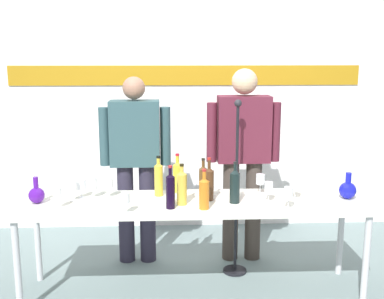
# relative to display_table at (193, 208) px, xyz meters

# --- Properties ---
(ground_plane) EXTENTS (10.00, 10.00, 0.00)m
(ground_plane) POSITION_rel_display_table_xyz_m (0.00, 0.00, -0.69)
(ground_plane) COLOR slate
(back_wall) EXTENTS (5.11, 0.11, 3.00)m
(back_wall) POSITION_rel_display_table_xyz_m (0.00, 1.52, 0.81)
(back_wall) COLOR white
(back_wall) RESTS_ON ground
(display_table) EXTENTS (2.62, 0.62, 0.74)m
(display_table) POSITION_rel_display_table_xyz_m (0.00, 0.00, 0.00)
(display_table) COLOR silver
(display_table) RESTS_ON ground
(decanter_blue_left) EXTENTS (0.12, 0.12, 0.20)m
(decanter_blue_left) POSITION_rel_display_table_xyz_m (-1.16, 0.01, 0.12)
(decanter_blue_left) COLOR #4C1491
(decanter_blue_left) RESTS_ON display_table
(decanter_blue_right) EXTENTS (0.13, 0.13, 0.20)m
(decanter_blue_right) POSITION_rel_display_table_xyz_m (1.18, 0.01, 0.13)
(decanter_blue_right) COLOR #1519B5
(decanter_blue_right) RESTS_ON display_table
(presenter_left) EXTENTS (0.61, 0.22, 1.64)m
(presenter_left) POSITION_rel_display_table_xyz_m (-0.47, 0.61, 0.26)
(presenter_left) COLOR #2A2536
(presenter_left) RESTS_ON ground
(presenter_right) EXTENTS (0.64, 0.22, 1.71)m
(presenter_right) POSITION_rel_display_table_xyz_m (0.47, 0.61, 0.31)
(presenter_right) COLOR #3F352E
(presenter_right) RESTS_ON ground
(wine_bottle_0) EXTENTS (0.07, 0.07, 0.32)m
(wine_bottle_0) POSITION_rel_display_table_xyz_m (-0.26, 0.15, 0.20)
(wine_bottle_0) COLOR gold
(wine_bottle_0) RESTS_ON display_table
(wine_bottle_1) EXTENTS (0.07, 0.07, 0.31)m
(wine_bottle_1) POSITION_rel_display_table_xyz_m (-0.09, -0.08, 0.19)
(wine_bottle_1) COLOR gold
(wine_bottle_1) RESTS_ON display_table
(wine_bottle_2) EXTENTS (0.07, 0.07, 0.31)m
(wine_bottle_2) POSITION_rel_display_table_xyz_m (-0.11, 0.25, 0.19)
(wine_bottle_2) COLOR gold
(wine_bottle_2) RESTS_ON display_table
(wine_bottle_3) EXTENTS (0.08, 0.08, 0.31)m
(wine_bottle_3) POSITION_rel_display_table_xyz_m (0.31, -0.05, 0.19)
(wine_bottle_3) COLOR black
(wine_bottle_3) RESTS_ON display_table
(wine_bottle_4) EXTENTS (0.07, 0.07, 0.31)m
(wine_bottle_4) POSITION_rel_display_table_xyz_m (-0.17, -0.16, 0.19)
(wine_bottle_4) COLOR black
(wine_bottle_4) RESTS_ON display_table
(wine_bottle_5) EXTENTS (0.07, 0.07, 0.30)m
(wine_bottle_5) POSITION_rel_display_table_xyz_m (0.09, 0.12, 0.19)
(wine_bottle_5) COLOR #54381B
(wine_bottle_5) RESTS_ON display_table
(wine_bottle_6) EXTENTS (0.07, 0.07, 0.33)m
(wine_bottle_6) POSITION_rel_display_table_xyz_m (0.12, 0.02, 0.19)
(wine_bottle_6) COLOR #4A2D19
(wine_bottle_6) RESTS_ON display_table
(wine_bottle_7) EXTENTS (0.07, 0.07, 0.29)m
(wine_bottle_7) POSITION_rel_display_table_xyz_m (0.07, -0.19, 0.18)
(wine_bottle_7) COLOR orange
(wine_bottle_7) RESTS_ON display_table
(wine_glass_left_0) EXTENTS (0.06, 0.06, 0.15)m
(wine_glass_left_0) POSITION_rel_display_table_xyz_m (-0.64, 0.13, 0.17)
(wine_glass_left_0) COLOR white
(wine_glass_left_0) RESTS_ON display_table
(wine_glass_left_1) EXTENTS (0.07, 0.07, 0.15)m
(wine_glass_left_1) POSITION_rel_display_table_xyz_m (-0.85, 0.13, 0.16)
(wine_glass_left_1) COLOR white
(wine_glass_left_1) RESTS_ON display_table
(wine_glass_left_2) EXTENTS (0.06, 0.06, 0.16)m
(wine_glass_left_2) POSITION_rel_display_table_xyz_m (-0.76, 0.12, 0.17)
(wine_glass_left_2) COLOR white
(wine_glass_left_2) RESTS_ON display_table
(wine_glass_left_3) EXTENTS (0.06, 0.06, 0.15)m
(wine_glass_left_3) POSITION_rel_display_table_xyz_m (-0.90, 0.05, 0.17)
(wine_glass_left_3) COLOR white
(wine_glass_left_3) RESTS_ON display_table
(wine_glass_left_4) EXTENTS (0.06, 0.06, 0.15)m
(wine_glass_left_4) POSITION_rel_display_table_xyz_m (-0.48, -0.26, 0.16)
(wine_glass_left_4) COLOR white
(wine_glass_left_4) RESTS_ON display_table
(wine_glass_left_5) EXTENTS (0.06, 0.06, 0.16)m
(wine_glass_left_5) POSITION_rel_display_table_xyz_m (-0.97, -0.12, 0.17)
(wine_glass_left_5) COLOR white
(wine_glass_left_5) RESTS_ON display_table
(wine_glass_right_0) EXTENTS (0.06, 0.06, 0.16)m
(wine_glass_right_0) POSITION_rel_display_table_xyz_m (0.67, -0.20, 0.17)
(wine_glass_right_0) COLOR white
(wine_glass_right_0) RESTS_ON display_table
(wine_glass_right_1) EXTENTS (0.06, 0.06, 0.15)m
(wine_glass_right_1) POSITION_rel_display_table_xyz_m (0.57, -0.03, 0.16)
(wine_glass_right_1) COLOR white
(wine_glass_right_1) RESTS_ON display_table
(wine_glass_right_2) EXTENTS (0.07, 0.07, 0.16)m
(wine_glass_right_2) POSITION_rel_display_table_xyz_m (0.54, 0.18, 0.17)
(wine_glass_right_2) COLOR white
(wine_glass_right_2) RESTS_ON display_table
(wine_glass_right_3) EXTENTS (0.07, 0.07, 0.14)m
(wine_glass_right_3) POSITION_rel_display_table_xyz_m (0.78, 0.03, 0.16)
(wine_glass_right_3) COLOR white
(wine_glass_right_3) RESTS_ON display_table
(microphone_stand) EXTENTS (0.20, 0.20, 1.47)m
(microphone_stand) POSITION_rel_display_table_xyz_m (0.38, 0.33, -0.20)
(microphone_stand) COLOR black
(microphone_stand) RESTS_ON ground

